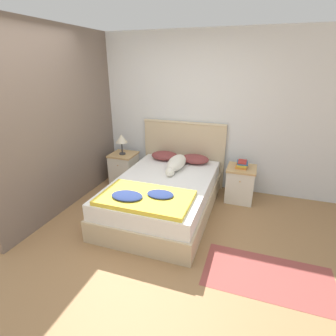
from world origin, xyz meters
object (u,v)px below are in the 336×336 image
(dog, at_px, (176,163))
(table_lamp, at_px, (121,139))
(nightstand_right, at_px, (240,184))
(pillow_left, at_px, (165,156))
(pillow_right, at_px, (195,159))
(nightstand_left, at_px, (124,168))
(bed, at_px, (163,196))
(book_stack, at_px, (242,164))

(dog, bearing_deg, table_lamp, 166.74)
(nightstand_right, height_order, pillow_left, pillow_left)
(pillow_right, bearing_deg, pillow_left, 180.00)
(nightstand_right, distance_m, pillow_right, 0.82)
(nightstand_left, xyz_separation_m, nightstand_right, (2.06, 0.00, 0.00))
(pillow_left, relative_size, pillow_right, 1.00)
(nightstand_right, distance_m, pillow_left, 1.33)
(nightstand_left, bearing_deg, nightstand_right, 0.00)
(pillow_right, bearing_deg, nightstand_right, -5.45)
(bed, xyz_separation_m, nightstand_left, (-1.03, 0.73, 0.03))
(nightstand_left, bearing_deg, book_stack, 0.31)
(table_lamp, bearing_deg, pillow_right, 4.28)
(bed, xyz_separation_m, pillow_left, (-0.27, 0.80, 0.33))
(pillow_left, bearing_deg, table_lamp, -172.76)
(table_lamp, bearing_deg, dog, -13.26)
(nightstand_right, xyz_separation_m, pillow_left, (-1.30, 0.07, 0.30))
(bed, xyz_separation_m, table_lamp, (-1.03, 0.71, 0.58))
(bed, distance_m, nightstand_right, 1.26)
(book_stack, distance_m, table_lamp, 2.07)
(dog, bearing_deg, nightstand_left, 165.54)
(nightstand_left, height_order, table_lamp, table_lamp)
(bed, relative_size, pillow_right, 4.40)
(bed, distance_m, nightstand_left, 1.26)
(pillow_right, distance_m, table_lamp, 1.32)
(pillow_right, bearing_deg, bed, -108.31)
(book_stack, bearing_deg, nightstand_right, -67.99)
(dog, relative_size, book_stack, 3.53)
(nightstand_right, bearing_deg, dog, -164.10)
(bed, height_order, book_stack, book_stack)
(nightstand_left, xyz_separation_m, dog, (1.08, -0.28, 0.32))
(nightstand_left, distance_m, nightstand_right, 2.06)
(bed, distance_m, pillow_left, 0.91)
(table_lamp, bearing_deg, pillow_left, 7.24)
(bed, relative_size, dog, 2.52)
(bed, bearing_deg, table_lamp, 145.52)
(dog, bearing_deg, book_stack, 16.57)
(pillow_right, distance_m, dog, 0.41)
(nightstand_left, bearing_deg, dog, -14.46)
(nightstand_right, relative_size, pillow_right, 1.19)
(book_stack, bearing_deg, dog, -163.43)
(nightstand_right, bearing_deg, pillow_right, 174.55)
(pillow_right, height_order, table_lamp, table_lamp)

